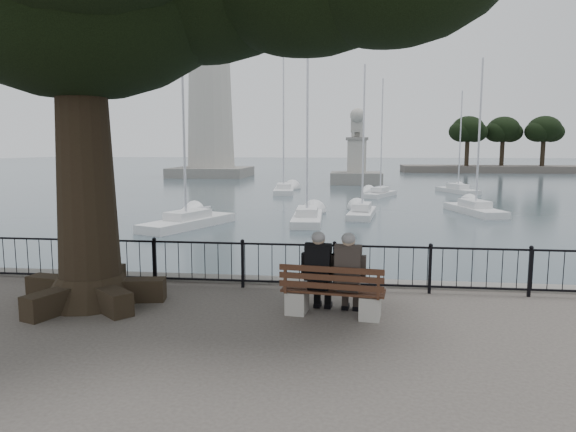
# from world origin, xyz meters

# --- Properties ---
(harbor) EXTENTS (260.00, 260.00, 1.20)m
(harbor) POSITION_xyz_m (0.00, 3.00, -0.50)
(harbor) COLOR slate
(harbor) RESTS_ON ground
(railing) EXTENTS (22.06, 0.06, 1.00)m
(railing) POSITION_xyz_m (0.00, 2.50, 0.56)
(railing) COLOR black
(railing) RESTS_ON ground
(bench) EXTENTS (1.92, 0.79, 0.99)m
(bench) POSITION_xyz_m (1.02, 0.78, 0.34)
(bench) COLOR #A29C91
(bench) RESTS_ON ground
(person_left) EXTENTS (0.49, 0.81, 1.56)m
(person_left) POSITION_xyz_m (0.78, 0.92, 0.72)
(person_left) COLOR black
(person_left) RESTS_ON ground
(person_right) EXTENTS (0.49, 0.81, 1.56)m
(person_right) POSITION_xyz_m (1.31, 0.85, 0.72)
(person_right) COLOR #282320
(person_right) RESTS_ON ground
(lighthouse) EXTENTS (10.28, 10.28, 31.36)m
(lighthouse) POSITION_xyz_m (-18.00, 62.00, 12.24)
(lighthouse) COLOR slate
(lighthouse) RESTS_ON ground
(lion_monument) EXTENTS (5.65, 5.65, 8.42)m
(lion_monument) POSITION_xyz_m (2.00, 49.94, 1.09)
(lion_monument) COLOR slate
(lion_monument) RESTS_ON ground
(sailboat_a) EXTENTS (3.77, 6.19, 12.00)m
(sailboat_a) POSITION_xyz_m (-6.92, 16.96, -0.67)
(sailboat_a) COLOR silver
(sailboat_a) RESTS_ON ground
(sailboat_b) EXTENTS (1.71, 5.49, 11.10)m
(sailboat_b) POSITION_xyz_m (-0.97, 19.30, -0.67)
(sailboat_b) COLOR silver
(sailboat_b) RESTS_ON ground
(sailboat_c) EXTENTS (1.90, 4.92, 8.90)m
(sailboat_c) POSITION_xyz_m (2.04, 22.12, -0.71)
(sailboat_c) COLOR silver
(sailboat_c) RESTS_ON ground
(sailboat_d) EXTENTS (2.86, 5.80, 9.52)m
(sailboat_d) POSITION_xyz_m (8.98, 24.33, -0.71)
(sailboat_d) COLOR silver
(sailboat_d) RESTS_ON ground
(sailboat_f) EXTENTS (3.09, 4.80, 9.73)m
(sailboat_f) POSITION_xyz_m (3.82, 34.89, -0.69)
(sailboat_f) COLOR silver
(sailboat_f) RESTS_ON ground
(sailboat_g) EXTENTS (3.26, 5.20, 9.18)m
(sailboat_g) POSITION_xyz_m (10.95, 39.37, -0.71)
(sailboat_g) COLOR silver
(sailboat_g) RESTS_ON ground
(sailboat_h) EXTENTS (2.23, 6.15, 15.32)m
(sailboat_h) POSITION_xyz_m (-4.57, 37.34, -0.58)
(sailboat_h) COLOR silver
(sailboat_h) RESTS_ON ground
(far_shore) EXTENTS (30.00, 8.60, 9.18)m
(far_shore) POSITION_xyz_m (25.54, 79.46, 3.00)
(far_shore) COLOR #4C4641
(far_shore) RESTS_ON ground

